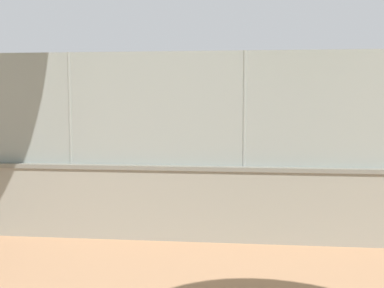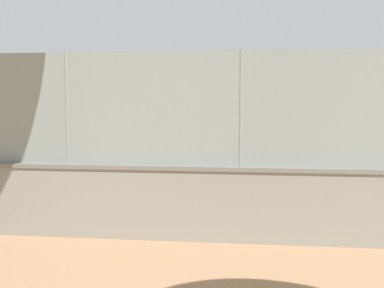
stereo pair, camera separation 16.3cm
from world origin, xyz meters
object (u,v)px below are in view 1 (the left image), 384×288
(player_at_service_line, at_px, (180,137))
(courtside_bench, at_px, (139,193))
(sports_ball, at_px, (254,178))
(player_baseline_waiting, at_px, (240,151))

(player_at_service_line, xyz_separation_m, courtside_bench, (-0.79, 10.24, -0.49))
(player_at_service_line, relative_size, courtside_bench, 1.01)
(sports_ball, bearing_deg, courtside_bench, 62.08)
(sports_ball, bearing_deg, player_at_service_line, -57.23)
(player_baseline_waiting, bearing_deg, courtside_bench, 69.69)
(player_baseline_waiting, bearing_deg, player_at_service_line, -57.63)
(player_baseline_waiting, xyz_separation_m, player_at_service_line, (2.89, -4.56, 0.09))
(player_baseline_waiting, height_order, courtside_bench, player_baseline_waiting)
(player_baseline_waiting, distance_m, courtside_bench, 6.07)
(player_baseline_waiting, relative_size, courtside_bench, 0.92)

